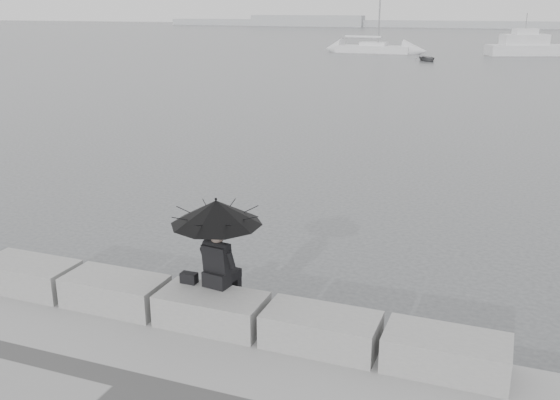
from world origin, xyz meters
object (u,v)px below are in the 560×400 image
at_px(sailboat_left, 373,48).
at_px(dinghy, 427,58).
at_px(motor_cruiser, 532,47).
at_px(seated_person, 216,220).

relative_size(sailboat_left, dinghy, 4.58).
bearing_deg(motor_cruiser, sailboat_left, 166.62).
distance_m(motor_cruiser, dinghy, 14.70).
relative_size(seated_person, motor_cruiser, 0.14).
height_order(motor_cruiser, dinghy, motor_cruiser).
xyz_separation_m(motor_cruiser, dinghy, (-9.41, -11.28, -0.66)).
bearing_deg(seated_person, motor_cruiser, 93.99).
height_order(sailboat_left, dinghy, sailboat_left).
bearing_deg(motor_cruiser, seated_person, -115.96).
height_order(seated_person, dinghy, seated_person).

